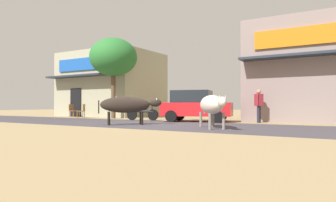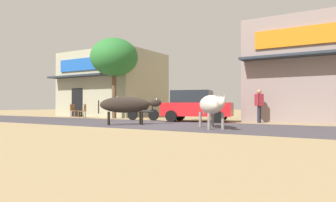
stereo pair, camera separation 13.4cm
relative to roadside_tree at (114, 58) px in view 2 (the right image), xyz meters
name	(u,v)px [view 2 (the right image)]	position (x,y,z in m)	size (l,w,h in m)	color
ground	(148,124)	(5.21, -3.52, -3.96)	(80.00, 80.00, 0.00)	tan
asphalt_road	(148,124)	(5.21, -3.52, -3.96)	(72.00, 5.38, 0.00)	#443F46
storefront_left_cafe	(113,85)	(-3.21, 3.49, -1.49)	(7.10, 6.39, 4.94)	#A5A287
storefront_right_club	(326,72)	(12.03, 3.49, -1.27)	(7.66, 6.39, 5.37)	gray
roadside_tree	(114,58)	(0.00, 0.00, 0.00)	(3.08, 3.08, 5.22)	brown
parked_hatchback_car	(196,106)	(6.19, -0.59, -3.12)	(3.92, 2.51, 1.64)	red
parked_motorcycle	(143,112)	(3.04, -0.95, -3.49)	(1.94, 0.41, 1.06)	black
cow_near_brown	(127,105)	(4.69, -4.45, -3.08)	(2.29, 2.21, 1.25)	#2C231D
cow_far_dark	(211,105)	(8.72, -4.35, -3.07)	(2.04, 2.38, 1.26)	beige
pedestrian_by_shop	(259,103)	(9.33, 0.10, -2.99)	(0.47, 0.61, 1.65)	#262633
cafe_chair_near_tree	(83,110)	(-2.40, -0.42, -3.45)	(0.60, 0.60, 0.92)	brown
cafe_chair_by_doorway	(74,110)	(-3.97, 0.13, -3.45)	(0.48, 0.48, 0.92)	brown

